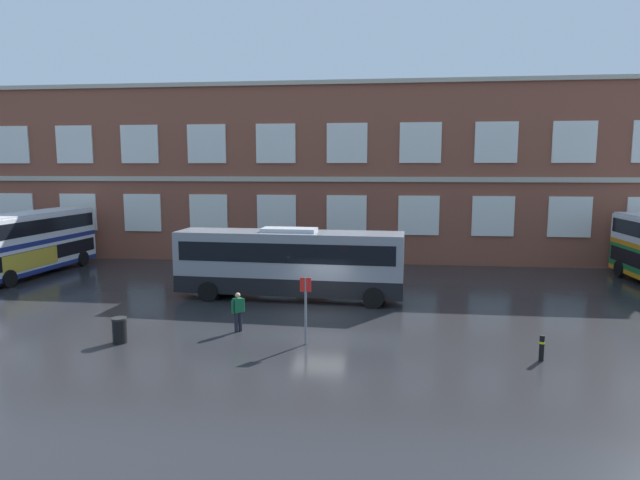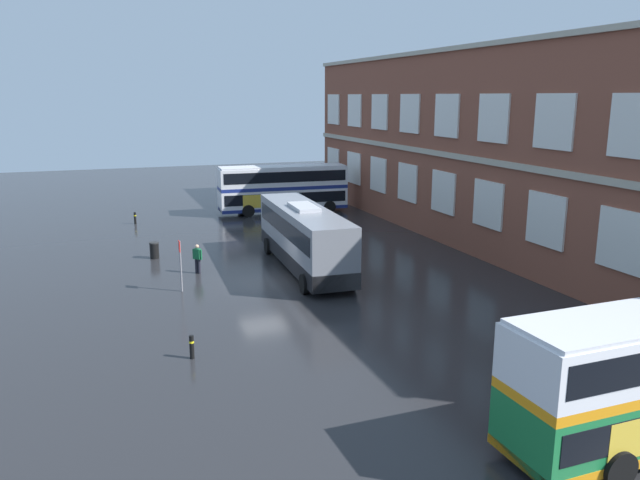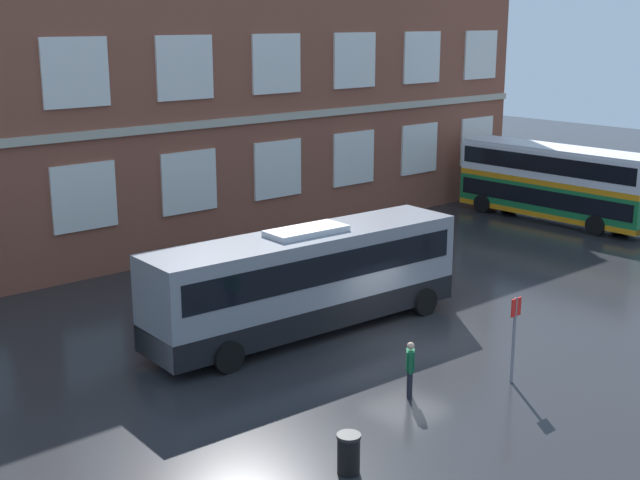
% 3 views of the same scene
% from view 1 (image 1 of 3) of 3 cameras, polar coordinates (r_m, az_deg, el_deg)
% --- Properties ---
extents(ground_plane, '(120.00, 120.00, 0.00)m').
position_cam_1_polar(ground_plane, '(27.87, 0.38, -6.79)').
color(ground_plane, '#232326').
extents(brick_terminal_building, '(51.37, 8.19, 13.04)m').
position_cam_1_polar(brick_terminal_building, '(43.12, -0.23, 6.91)').
color(brick_terminal_building, brown).
rests_on(brick_terminal_building, ground).
extents(double_decker_near, '(3.34, 11.13, 4.07)m').
position_cam_1_polar(double_decker_near, '(39.45, -28.54, -0.26)').
color(double_decker_near, silver).
rests_on(double_decker_near, ground).
extents(touring_coach, '(12.11, 3.36, 3.80)m').
position_cam_1_polar(touring_coach, '(28.71, -3.25, -2.47)').
color(touring_coach, gray).
rests_on(touring_coach, ground).
extents(waiting_passenger, '(0.52, 0.52, 1.70)m').
position_cam_1_polar(waiting_passenger, '(23.42, -8.65, -7.35)').
color(waiting_passenger, black).
rests_on(waiting_passenger, ground).
extents(bus_stand_flag, '(0.44, 0.10, 2.70)m').
position_cam_1_polar(bus_stand_flag, '(21.34, -1.53, -6.80)').
color(bus_stand_flag, slate).
rests_on(bus_stand_flag, ground).
extents(station_litter_bin, '(0.60, 0.60, 1.03)m').
position_cam_1_polar(station_litter_bin, '(23.26, -20.41, -8.91)').
color(station_litter_bin, black).
rests_on(station_litter_bin, ground).
extents(safety_bollard_east, '(0.19, 0.19, 0.95)m').
position_cam_1_polar(safety_bollard_east, '(21.48, 22.37, -10.46)').
color(safety_bollard_east, black).
rests_on(safety_bollard_east, ground).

